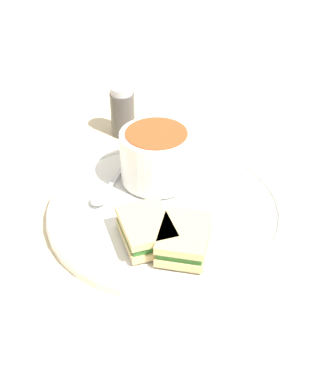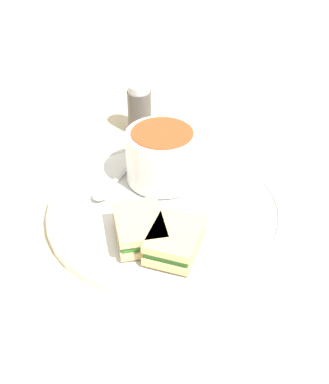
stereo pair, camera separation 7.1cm
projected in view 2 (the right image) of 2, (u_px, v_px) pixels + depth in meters
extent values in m
plane|color=beige|center=(164.00, 214.00, 0.74)|extent=(2.40, 2.40, 0.00)
cylinder|color=white|center=(164.00, 211.00, 0.73)|extent=(0.32, 0.32, 0.01)
torus|color=white|center=(164.00, 206.00, 0.73)|extent=(0.32, 0.32, 0.01)
cylinder|color=white|center=(162.00, 176.00, 0.78)|extent=(0.06, 0.06, 0.01)
cylinder|color=white|center=(162.00, 156.00, 0.76)|extent=(0.10, 0.10, 0.07)
cylinder|color=#B74C23|center=(162.00, 134.00, 0.73)|extent=(0.09, 0.09, 0.01)
cube|color=silver|center=(119.00, 177.00, 0.78)|extent=(0.07, 0.01, 0.00)
ellipsoid|color=silver|center=(102.00, 193.00, 0.74)|extent=(0.03, 0.02, 0.01)
cube|color=#DBBC7F|center=(138.00, 233.00, 0.67)|extent=(0.10, 0.10, 0.01)
cube|color=#33702D|center=(138.00, 227.00, 0.67)|extent=(0.09, 0.09, 0.01)
cube|color=#DBBC7F|center=(138.00, 221.00, 0.66)|extent=(0.10, 0.10, 0.01)
cube|color=#DBBC7F|center=(175.00, 246.00, 0.65)|extent=(0.09, 0.07, 0.01)
cube|color=#33702D|center=(175.00, 240.00, 0.65)|extent=(0.08, 0.06, 0.01)
cube|color=#DBBC7F|center=(175.00, 234.00, 0.64)|extent=(0.09, 0.07, 0.01)
cylinder|color=#4C4742|center=(140.00, 112.00, 0.89)|extent=(0.04, 0.04, 0.07)
cylinder|color=#B7B7BC|center=(139.00, 88.00, 0.87)|extent=(0.04, 0.04, 0.01)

